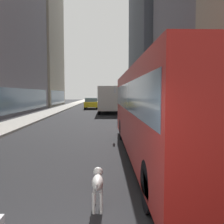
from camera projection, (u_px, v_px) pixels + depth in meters
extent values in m
plane|color=#232326|center=(99.00, 109.00, 37.42)|extent=(120.00, 120.00, 0.00)
cube|color=#ADA89E|center=(61.00, 108.00, 37.25)|extent=(2.40, 110.00, 0.15)
cube|color=#ADA89E|center=(138.00, 108.00, 37.58)|extent=(2.40, 110.00, 0.15)
cube|color=slate|center=(23.00, 100.00, 26.84)|extent=(0.08, 20.69, 2.40)
cube|color=#B2A893|center=(35.00, 5.00, 45.81)|extent=(8.13, 14.54, 36.63)
cube|color=slate|center=(59.00, 97.00, 47.15)|extent=(0.08, 13.08, 2.40)
cube|color=slate|center=(168.00, 100.00, 25.47)|extent=(0.08, 15.11, 2.40)
cube|color=#4C515B|center=(167.00, 0.00, 45.08)|extent=(11.45, 22.40, 37.92)
cube|color=slate|center=(134.00, 97.00, 46.18)|extent=(0.08, 20.16, 2.40)
cube|color=red|center=(162.00, 110.00, 8.92)|extent=(2.55, 11.50, 2.75)
cube|color=slate|center=(162.00, 96.00, 8.88)|extent=(2.57, 11.04, 0.90)
cube|color=black|center=(139.00, 123.00, 14.68)|extent=(2.55, 0.16, 0.44)
cylinder|color=black|center=(123.00, 129.00, 12.51)|extent=(0.30, 1.00, 1.00)
cylinder|color=black|center=(168.00, 129.00, 12.58)|extent=(0.30, 1.00, 1.00)
cylinder|color=black|center=(152.00, 186.00, 4.84)|extent=(0.30, 1.00, 1.00)
cube|color=silver|center=(115.00, 89.00, 13.95)|extent=(0.08, 0.24, 0.40)
cube|color=black|center=(107.00, 102.00, 46.50)|extent=(1.84, 3.96, 0.75)
cube|color=slate|center=(107.00, 99.00, 46.26)|extent=(1.70, 1.78, 0.55)
cylinder|color=black|center=(103.00, 104.00, 48.07)|extent=(0.22, 0.64, 0.64)
cylinder|color=black|center=(111.00, 104.00, 48.11)|extent=(0.22, 0.64, 0.64)
cylinder|color=black|center=(102.00, 104.00, 44.95)|extent=(0.22, 0.64, 0.64)
cylinder|color=black|center=(112.00, 104.00, 44.99)|extent=(0.22, 0.64, 0.64)
cube|color=yellow|center=(91.00, 104.00, 37.69)|extent=(1.91, 4.70, 0.75)
cube|color=slate|center=(91.00, 100.00, 37.41)|extent=(1.75, 2.12, 0.55)
cylinder|color=black|center=(87.00, 106.00, 39.62)|extent=(0.22, 0.64, 0.64)
cylinder|color=black|center=(97.00, 106.00, 39.67)|extent=(0.22, 0.64, 0.64)
cylinder|color=black|center=(85.00, 107.00, 35.77)|extent=(0.22, 0.64, 0.64)
cylinder|color=black|center=(97.00, 107.00, 35.81)|extent=(0.22, 0.64, 0.64)
cube|color=slate|center=(107.00, 104.00, 38.70)|extent=(1.85, 4.57, 0.75)
cube|color=slate|center=(107.00, 100.00, 38.43)|extent=(1.70, 2.05, 0.55)
cylinder|color=black|center=(102.00, 106.00, 40.57)|extent=(0.22, 0.64, 0.64)
cylinder|color=black|center=(112.00, 106.00, 40.62)|extent=(0.22, 0.64, 0.64)
cylinder|color=black|center=(102.00, 107.00, 36.85)|extent=(0.22, 0.64, 0.64)
cylinder|color=black|center=(113.00, 107.00, 36.89)|extent=(0.22, 0.64, 0.64)
cube|color=silver|center=(108.00, 100.00, 32.34)|extent=(2.30, 2.00, 2.10)
cube|color=silver|center=(108.00, 98.00, 28.58)|extent=(2.30, 5.50, 2.60)
cylinder|color=black|center=(100.00, 108.00, 32.39)|extent=(0.28, 0.90, 0.90)
cylinder|color=black|center=(116.00, 108.00, 32.45)|extent=(0.28, 0.90, 0.90)
cylinder|color=black|center=(99.00, 111.00, 26.90)|extent=(0.28, 0.90, 0.90)
cylinder|color=black|center=(118.00, 111.00, 26.96)|extent=(0.28, 0.90, 0.90)
ellipsoid|color=white|center=(98.00, 182.00, 4.94)|extent=(0.22, 0.60, 0.26)
sphere|color=white|center=(98.00, 172.00, 5.31)|extent=(0.20, 0.20, 0.20)
sphere|color=black|center=(95.00, 171.00, 5.33)|extent=(0.07, 0.07, 0.07)
sphere|color=black|center=(101.00, 171.00, 5.33)|extent=(0.07, 0.07, 0.07)
cylinder|color=white|center=(97.00, 188.00, 4.53)|extent=(0.03, 0.16, 0.19)
cylinder|color=white|center=(95.00, 195.00, 5.17)|extent=(0.06, 0.06, 0.40)
cylinder|color=white|center=(101.00, 195.00, 5.17)|extent=(0.06, 0.06, 0.40)
cylinder|color=white|center=(94.00, 204.00, 4.75)|extent=(0.06, 0.06, 0.40)
cylinder|color=white|center=(101.00, 203.00, 4.75)|extent=(0.06, 0.06, 0.40)
sphere|color=black|center=(100.00, 179.00, 5.03)|extent=(0.04, 0.04, 0.04)
sphere|color=black|center=(94.00, 183.00, 4.85)|extent=(0.04, 0.04, 0.04)
sphere|color=black|center=(98.00, 183.00, 4.75)|extent=(0.04, 0.04, 0.04)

